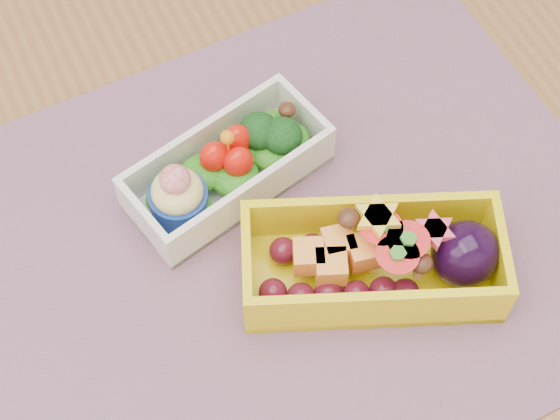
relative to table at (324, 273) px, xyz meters
name	(u,v)px	position (x,y,z in m)	size (l,w,h in m)	color
table	(324,273)	(0.00, 0.00, 0.00)	(1.20, 0.80, 0.75)	brown
placemat	(273,247)	(-0.05, -0.01, 0.10)	(0.48, 0.37, 0.00)	#885D72
bento_white	(227,169)	(-0.06, 0.05, 0.12)	(0.16, 0.10, 0.06)	white
bento_yellow	(379,261)	(0.01, -0.06, 0.13)	(0.19, 0.14, 0.06)	yellow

